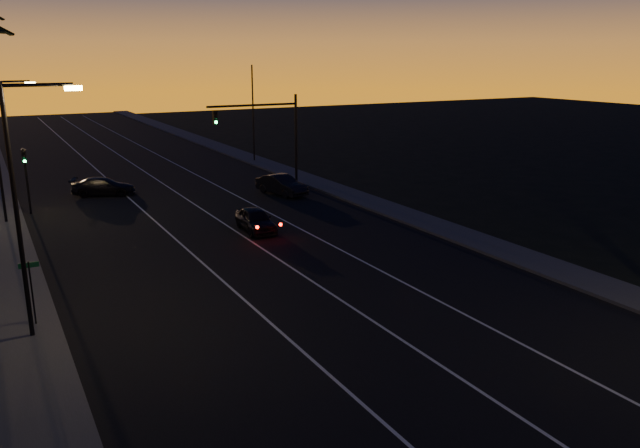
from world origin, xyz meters
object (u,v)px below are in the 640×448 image
lead_car (256,220)px  cross_car (104,186)px  right_car (282,185)px  signal_mast (267,125)px

lead_car → cross_car: 15.31m
lead_car → right_car: right_car is taller
right_car → signal_mast: bearing=88.2°
signal_mast → cross_car: 12.70m
signal_mast → cross_car: bearing=163.1°
signal_mast → right_car: 4.75m
lead_car → cross_car: size_ratio=0.94×
right_car → cross_car: size_ratio=0.96×
signal_mast → cross_car: (-11.49, 3.48, -4.13)m
signal_mast → right_car: size_ratio=1.56×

